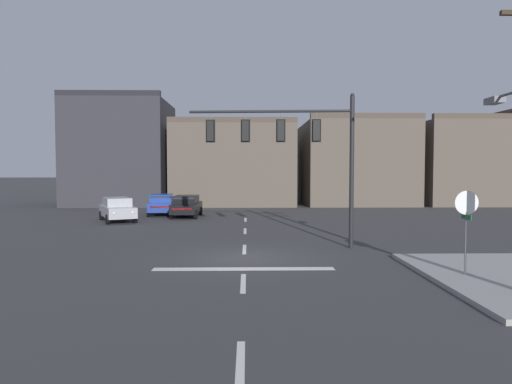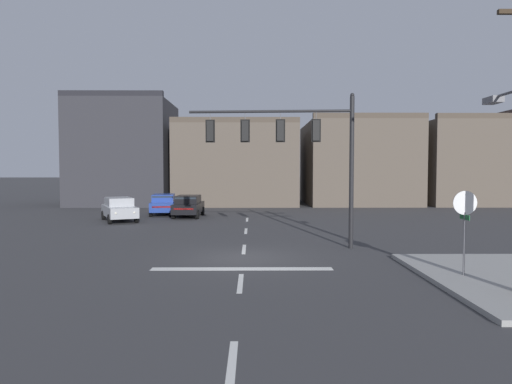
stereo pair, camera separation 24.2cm
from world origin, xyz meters
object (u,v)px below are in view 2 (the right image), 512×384
signal_mast_near_side (295,142)px  stop_sign (465,213)px  car_lot_middle (164,204)px  car_lot_farside (119,209)px  car_lot_nearside (188,205)px

signal_mast_near_side → stop_sign: bearing=-51.5°
car_lot_middle → stop_sign: bearing=-57.3°
signal_mast_near_side → car_lot_middle: bearing=120.1°
car_lot_farside → car_lot_middle: bearing=64.0°
stop_sign → car_lot_middle: (-13.61, 21.21, -1.29)m
car_lot_middle → car_lot_nearside: bearing=-38.2°
signal_mast_near_side → car_lot_farside: signal_mast_near_side is taller
stop_sign → car_lot_middle: 25.23m
stop_sign → car_lot_middle: bearing=122.7°
car_lot_middle → car_lot_farside: size_ratio=0.97×
signal_mast_near_side → car_lot_nearside: signal_mast_near_side is taller
stop_sign → car_lot_nearside: 22.65m
stop_sign → signal_mast_near_side: bearing=128.5°
stop_sign → car_lot_nearside: bearing=120.4°
car_lot_middle → car_lot_farside: 4.94m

